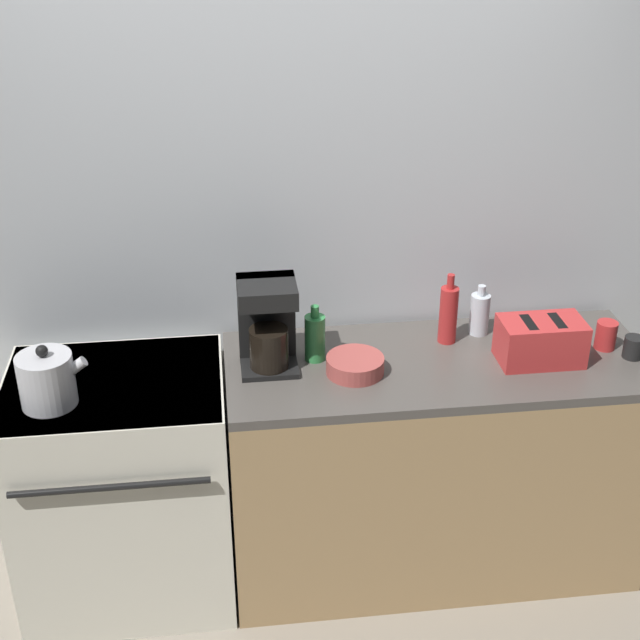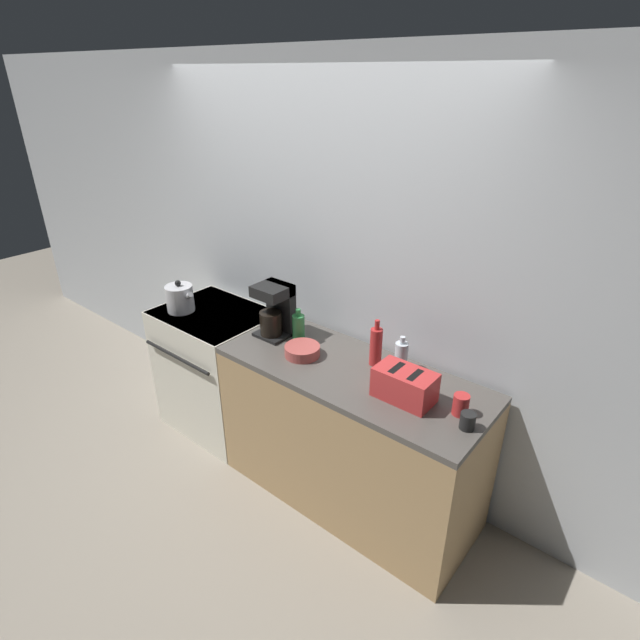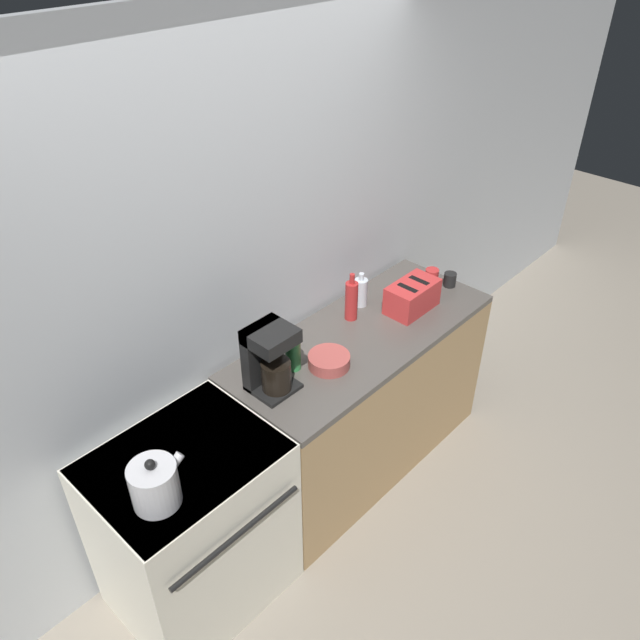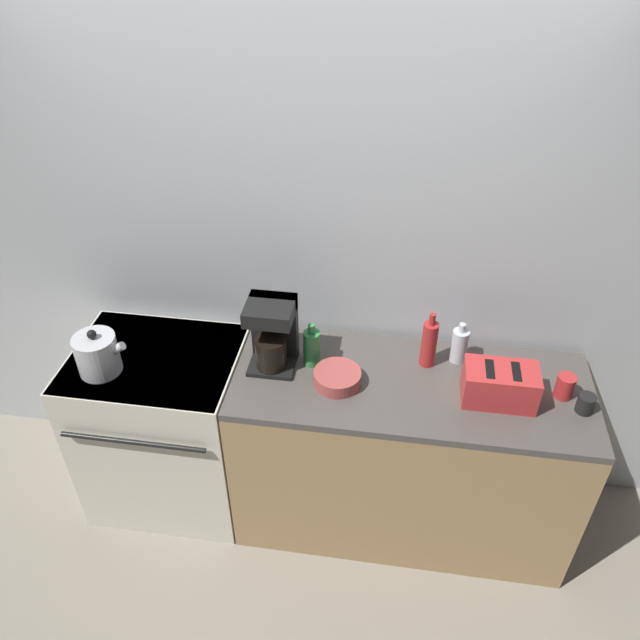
% 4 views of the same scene
% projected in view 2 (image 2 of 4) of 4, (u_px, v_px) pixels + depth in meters
% --- Properties ---
extents(ground_plane, '(12.00, 12.00, 0.00)m').
position_uv_depth(ground_plane, '(251.00, 480.00, 3.34)').
color(ground_plane, gray).
extents(wall_back, '(8.00, 0.05, 2.60)m').
position_uv_depth(wall_back, '(317.00, 270.00, 3.24)').
color(wall_back, silver).
rests_on(wall_back, ground_plane).
extents(stove, '(0.79, 0.66, 0.94)m').
position_uv_depth(stove, '(219.00, 368.00, 3.70)').
color(stove, silver).
rests_on(stove, ground_plane).
extents(counter_block, '(1.60, 0.64, 0.94)m').
position_uv_depth(counter_block, '(350.00, 436.00, 3.03)').
color(counter_block, tan).
rests_on(counter_block, ground_plane).
extents(kettle, '(0.24, 0.19, 0.23)m').
position_uv_depth(kettle, '(180.00, 298.00, 3.49)').
color(kettle, silver).
rests_on(kettle, stove).
extents(toaster, '(0.31, 0.18, 0.16)m').
position_uv_depth(toaster, '(405.00, 385.00, 2.55)').
color(toaster, red).
rests_on(toaster, counter_block).
extents(coffee_maker, '(0.21, 0.20, 0.34)m').
position_uv_depth(coffee_maker, '(276.00, 309.00, 3.14)').
color(coffee_maker, black).
rests_on(coffee_maker, counter_block).
extents(bottle_red, '(0.07, 0.07, 0.28)m').
position_uv_depth(bottle_red, '(376.00, 346.00, 2.83)').
color(bottle_red, '#B72828').
rests_on(bottle_red, counter_block).
extents(bottle_green, '(0.08, 0.08, 0.22)m').
position_uv_depth(bottle_green, '(299.00, 328.00, 3.09)').
color(bottle_green, '#338C47').
rests_on(bottle_green, counter_block).
extents(bottle_clear, '(0.08, 0.08, 0.21)m').
position_uv_depth(bottle_clear, '(401.00, 356.00, 2.80)').
color(bottle_clear, silver).
rests_on(bottle_clear, counter_block).
extents(cup_red, '(0.08, 0.08, 0.11)m').
position_uv_depth(cup_red, '(461.00, 405.00, 2.44)').
color(cup_red, red).
rests_on(cup_red, counter_block).
extents(cup_black, '(0.07, 0.07, 0.08)m').
position_uv_depth(cup_black, '(468.00, 421.00, 2.35)').
color(cup_black, black).
rests_on(cup_black, counter_block).
extents(bowl, '(0.21, 0.21, 0.06)m').
position_uv_depth(bowl, '(302.00, 351.00, 2.96)').
color(bowl, '#B24C47').
rests_on(bowl, counter_block).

